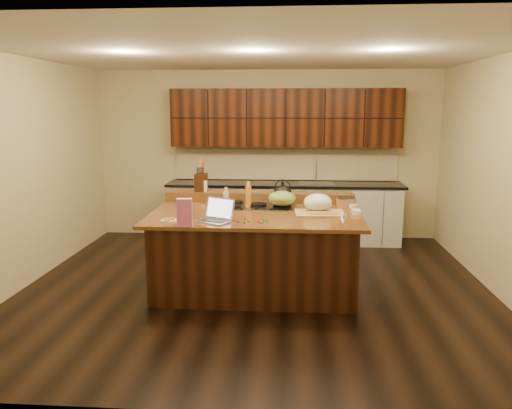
{
  "coord_description": "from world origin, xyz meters",
  "views": [
    {
      "loc": [
        0.41,
        -5.63,
        2.11
      ],
      "look_at": [
        0.0,
        0.05,
        1.0
      ],
      "focal_mm": 35.0,
      "sensor_mm": 36.0,
      "label": 1
    }
  ],
  "objects": [
    {
      "name": "ramekin_a",
      "position": [
        1.15,
        0.03,
        0.94
      ],
      "size": [
        0.11,
        0.11,
        0.04
      ],
      "primitive_type": "cylinder",
      "rotation": [
        0.0,
        0.0,
        0.08
      ],
      "color": "white",
      "rests_on": "island"
    },
    {
      "name": "gumdrop_2",
      "position": [
        -0.2,
        -0.47,
        0.93
      ],
      "size": [
        0.02,
        0.02,
        0.02
      ],
      "primitive_type": "ellipsoid",
      "color": "red",
      "rests_on": "island"
    },
    {
      "name": "knife_block",
      "position": [
        -0.76,
        0.7,
        1.16
      ],
      "size": [
        0.15,
        0.21,
        0.23
      ],
      "primitive_type": "cube",
      "rotation": [
        0.0,
        0.0,
        -0.22
      ],
      "color": "black",
      "rests_on": "back_ledge"
    },
    {
      "name": "gumdrop_10",
      "position": [
        -0.14,
        -0.54,
        0.93
      ],
      "size": [
        0.02,
        0.02,
        0.02
      ],
      "primitive_type": "ellipsoid",
      "color": "red",
      "rests_on": "island"
    },
    {
      "name": "candy_plate",
      "position": [
        -0.89,
        -0.51,
        0.93
      ],
      "size": [
        0.23,
        0.23,
        0.01
      ],
      "primitive_type": "cylinder",
      "rotation": [
        0.0,
        0.0,
        -0.36
      ],
      "color": "white",
      "rests_on": "island"
    },
    {
      "name": "gumdrop_0",
      "position": [
        0.06,
        -0.53,
        0.93
      ],
      "size": [
        0.02,
        0.02,
        0.02
      ],
      "primitive_type": "ellipsoid",
      "color": "red",
      "rests_on": "island"
    },
    {
      "name": "strainer_bowl",
      "position": [
        1.08,
        0.43,
        0.97
      ],
      "size": [
        0.3,
        0.3,
        0.09
      ],
      "primitive_type": "cylinder",
      "rotation": [
        0.0,
        0.0,
        0.29
      ],
      "color": "#996B3F",
      "rests_on": "island"
    },
    {
      "name": "oil_bottle",
      "position": [
        -0.11,
        0.24,
        1.06
      ],
      "size": [
        0.08,
        0.08,
        0.27
      ],
      "primitive_type": "cylinder",
      "rotation": [
        0.0,
        0.0,
        0.12
      ],
      "color": "orange",
      "rests_on": "island"
    },
    {
      "name": "kettle",
      "position": [
        0.3,
        0.43,
        1.07
      ],
      "size": [
        0.29,
        0.29,
        0.21
      ],
      "primitive_type": "ellipsoid",
      "rotation": [
        0.0,
        0.0,
        0.33
      ],
      "color": "black",
      "rests_on": "cooktop"
    },
    {
      "name": "package_box",
      "position": [
        -0.8,
        -0.01,
        0.99
      ],
      "size": [
        0.11,
        0.09,
        0.14
      ],
      "primitive_type": "cube",
      "rotation": [
        0.0,
        0.0,
        0.18
      ],
      "color": "#F5E556",
      "rests_on": "island"
    },
    {
      "name": "ramekin_b",
      "position": [
        1.15,
        -0.05,
        0.94
      ],
      "size": [
        0.12,
        0.12,
        0.04
      ],
      "primitive_type": "cylinder",
      "rotation": [
        0.0,
        0.0,
        0.2
      ],
      "color": "white",
      "rests_on": "island"
    },
    {
      "name": "gumdrop_9",
      "position": [
        0.16,
        -0.49,
        0.93
      ],
      "size": [
        0.02,
        0.02,
        0.02
      ],
      "primitive_type": "ellipsoid",
      "color": "#198C26",
      "rests_on": "island"
    },
    {
      "name": "wooden_tray",
      "position": [
        0.72,
        -0.01,
        1.02
      ],
      "size": [
        0.58,
        0.46,
        0.22
      ],
      "rotation": [
        0.0,
        0.0,
        0.06
      ],
      "color": "tan",
      "rests_on": "island"
    },
    {
      "name": "kitchen_timer",
      "position": [
        0.98,
        -0.24,
        0.96
      ],
      "size": [
        0.09,
        0.09,
        0.07
      ],
      "primitive_type": "cone",
      "rotation": [
        0.0,
        0.0,
        0.17
      ],
      "color": "silver",
      "rests_on": "island"
    },
    {
      "name": "laptop",
      "position": [
        -0.38,
        -0.49,
        0.99
      ],
      "size": [
        0.44,
        0.41,
        0.24
      ],
      "rotation": [
        0.0,
        0.0,
        -0.49
      ],
      "color": "#B7B7BC",
      "rests_on": "island"
    },
    {
      "name": "green_bowl",
      "position": [
        0.3,
        0.17,
        1.05
      ],
      "size": [
        0.4,
        0.4,
        0.18
      ],
      "primitive_type": "ellipsoid",
      "rotation": [
        0.0,
        0.0,
        -0.27
      ],
      "color": "olive",
      "rests_on": "cooktop"
    },
    {
      "name": "vinegar_bottle",
      "position": [
        -0.33,
        -0.08,
        1.04
      ],
      "size": [
        0.08,
        0.08,
        0.25
      ],
      "primitive_type": "cylinder",
      "rotation": [
        0.0,
        0.0,
        0.29
      ],
      "color": "silver",
      "rests_on": "island"
    },
    {
      "name": "gumdrop_7",
      "position": [
        0.12,
        -0.55,
        0.93
      ],
      "size": [
        0.02,
        0.02,
        0.02
      ],
      "primitive_type": "ellipsoid",
      "color": "#198C26",
      "rests_on": "island"
    },
    {
      "name": "utensil_crock",
      "position": [
        -0.74,
        0.7,
        1.11
      ],
      "size": [
        0.14,
        0.14,
        0.14
      ],
      "primitive_type": "cylinder",
      "rotation": [
        0.0,
        0.0,
        -0.15
      ],
      "color": "white",
      "rests_on": "back_ledge"
    },
    {
      "name": "island",
      "position": [
        0.0,
        0.0,
        0.46
      ],
      "size": [
        2.4,
        1.6,
        0.92
      ],
      "color": "black",
      "rests_on": "ground"
    },
    {
      "name": "back_counter",
      "position": [
        0.3,
        2.23,
        0.98
      ],
      "size": [
        3.7,
        0.66,
        2.4
      ],
      "color": "silver",
      "rests_on": "ground"
    },
    {
      "name": "back_ledge",
      "position": [
        0.0,
        0.7,
        0.98
      ],
      "size": [
        2.4,
        0.3,
        0.12
      ],
      "primitive_type": "cube",
      "color": "black",
      "rests_on": "island"
    },
    {
      "name": "pink_bag",
      "position": [
        -0.67,
        -0.75,
        1.06
      ],
      "size": [
        0.16,
        0.1,
        0.29
      ],
      "primitive_type": "cube",
      "rotation": [
        0.0,
        0.0,
        0.15
      ],
      "color": "pink",
      "rests_on": "island"
    },
    {
      "name": "ramekin_c",
      "position": [
        1.15,
        0.33,
        0.94
      ],
      "size": [
        0.12,
        0.12,
        0.04
      ],
      "primitive_type": "cylinder",
      "rotation": [
        0.0,
        0.0,
        -0.21
      ],
      "color": "white",
      "rests_on": "island"
    },
    {
      "name": "gumdrop_4",
      "position": [
        -0.09,
        -0.4,
        0.93
      ],
      "size": [
        0.02,
        0.02,
        0.02
      ],
      "primitive_type": "ellipsoid",
      "color": "red",
      "rests_on": "island"
    },
    {
      "name": "gumdrop_5",
      "position": [
        -0.07,
        -0.59,
        0.93
      ],
      "size": [
        0.02,
        0.02,
        0.02
      ],
      "primitive_type": "ellipsoid",
      "color": "#198C26",
      "rests_on": "island"
    },
    {
      "name": "gumdrop_1",
      "position": [
        0.11,
        -0.41,
        0.93
      ],
      "size": [
        0.02,
        0.02,
        0.02
      ],
      "primitive_type": "ellipsoid",
      "color": "#198C26",
      "rests_on": "island"
    },
    {
      "name": "room",
      "position": [
        0.0,
        0.0,
        1.35
      ],
      "size": [
        5.52,
        5.02,
        2.72
      ],
      "color": "black",
      "rests_on": "ground"
    },
    {
      "name": "gumdrop_3",
      "position": [
        -0.04,
        -0.52,
        0.93
      ],
      "size": [
        0.02,
        0.02,
        0.02
      ],
      "primitive_type": "ellipsoid",
      "color": "#198C26",
      "rests_on": "island"
    },
    {
      "name": "cooktop",
      "position": [
        0.0,
        0.3,
        0.94
      ],
      "size": [
        0.92,
        0.52,
        0.05
      ],
      "color": "gray",
      "rests_on": "island"
    },
    {
      "name": "gumdrop_8",
      "position": [
        0.1,
        -0.59,
        0.93
      ],
      "size": [
        0.02,
        0.02,
        0.02
      ],
      "primitive_type": "ellipsoid",
      "color": "red",
      "rests_on": "island"
    },
    {
      "name": "gumdrop_6",
      "position": [
        -0.25,
        -0.61,
        0.93
      ],
      "size": [
        0.02,
        0.02,
        0.02
      ],
      "primitive_type": "ellipsoid",
      "color": "red",
      "rests_on": "island"
    }
  ]
}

